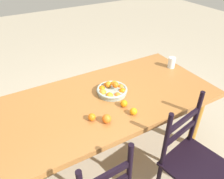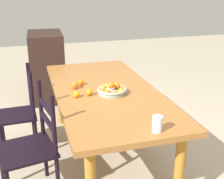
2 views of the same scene
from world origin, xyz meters
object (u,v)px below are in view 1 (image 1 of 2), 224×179
Objects in this scene: chair_by_cabinet at (192,162)px; orange_loose_1 at (133,111)px; fruit_bowl at (112,90)px; dining_table at (103,106)px; drinking_glass at (172,63)px; orange_loose_0 at (107,119)px; orange_loose_2 at (124,104)px; orange_loose_3 at (92,117)px.

orange_loose_1 is (0.29, -0.44, 0.33)m from chair_by_cabinet.
fruit_bowl is at bearing -89.49° from orange_loose_1.
drinking_glass reaches higher than dining_table.
chair_by_cabinet is 0.90m from fruit_bowl.
orange_loose_0 is 1.18× the size of orange_loose_2.
orange_loose_1 is 0.99× the size of orange_loose_3.
chair_by_cabinet is 3.42× the size of fruit_bowl.
fruit_bowl reaches higher than orange_loose_3.
fruit_bowl is 3.93× the size of orange_loose_0.
drinking_glass is (-1.13, -0.34, 0.03)m from orange_loose_3.
orange_loose_3 is (0.21, 0.20, 0.11)m from dining_table.
orange_loose_3 is at bearing 16.72° from drinking_glass.
chair_by_cabinet reaches higher than orange_loose_3.
dining_table is 0.35m from orange_loose_1.
drinking_glass is at bearing -173.01° from fruit_bowl.
chair_by_cabinet is (-0.40, 0.75, -0.21)m from dining_table.
orange_loose_2 reaches higher than orange_loose_1.
dining_table is 0.95m from drinking_glass.
orange_loose_0 is 1.19× the size of orange_loose_3.
chair_by_cabinet reaches higher than orange_loose_2.
orange_loose_2 is (-0.10, 0.19, 0.11)m from dining_table.
fruit_bowl is at bearing -92.44° from orange_loose_2.
chair_by_cabinet is 0.72m from orange_loose_2.
orange_loose_2 reaches higher than dining_table.
orange_loose_0 is (0.23, 0.32, 0.00)m from fruit_bowl.
drinking_glass is (-0.81, -0.45, 0.03)m from orange_loose_1.
orange_loose_2 is at bearing 107.13° from chair_by_cabinet.
orange_loose_2 is (-0.22, -0.10, -0.01)m from orange_loose_0.
orange_loose_2 is (0.30, -0.57, 0.33)m from chair_by_cabinet.
drinking_glass is at bearing -158.06° from orange_loose_0.
fruit_bowl is 4.71× the size of orange_loose_1.
orange_loose_0 reaches higher than orange_loose_1.
chair_by_cabinet reaches higher than fruit_bowl.
orange_loose_0 is at bearing 67.69° from dining_table.
fruit_bowl is at bearing 6.99° from drinking_glass.
dining_table is 2.14× the size of chair_by_cabinet.
orange_loose_0 reaches higher than dining_table.
chair_by_cabinet is at bearing 59.46° from drinking_glass.
orange_loose_0 is 0.23m from orange_loose_1.
chair_by_cabinet is 0.62m from orange_loose_1.
orange_loose_1 is (-0.23, 0.03, -0.01)m from orange_loose_0.
dining_table is 0.17m from fruit_bowl.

